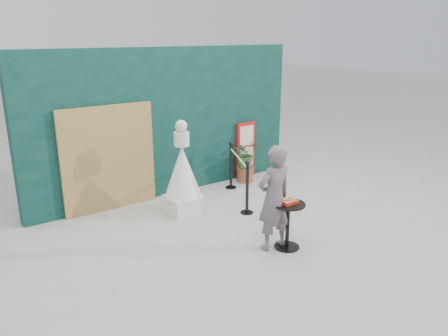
% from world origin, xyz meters
% --- Properties ---
extents(ground, '(60.00, 60.00, 0.00)m').
position_xyz_m(ground, '(0.00, 0.00, 0.00)').
color(ground, '#ADAAA5').
rests_on(ground, ground).
extents(back_wall, '(6.00, 0.30, 3.00)m').
position_xyz_m(back_wall, '(0.00, 3.15, 1.50)').
color(back_wall, '#092C28').
rests_on(back_wall, ground).
extents(bamboo_fence, '(1.80, 0.08, 2.00)m').
position_xyz_m(bamboo_fence, '(-1.40, 2.94, 1.00)').
color(bamboo_fence, tan).
rests_on(bamboo_fence, ground).
extents(woman, '(0.62, 0.42, 1.67)m').
position_xyz_m(woman, '(0.01, -0.09, 0.84)').
color(woman, '#66575F').
rests_on(woman, ground).
extents(menu_board, '(0.50, 0.07, 1.30)m').
position_xyz_m(menu_board, '(1.90, 2.95, 0.65)').
color(menu_board, red).
rests_on(menu_board, ground).
extents(statue, '(0.69, 0.69, 1.77)m').
position_xyz_m(statue, '(-0.38, 1.98, 0.72)').
color(statue, white).
rests_on(statue, ground).
extents(cafe_table, '(0.52, 0.52, 0.75)m').
position_xyz_m(cafe_table, '(0.20, -0.22, 0.50)').
color(cafe_table, black).
rests_on(cafe_table, ground).
extents(food_basket, '(0.26, 0.19, 0.11)m').
position_xyz_m(food_basket, '(0.20, -0.21, 0.79)').
color(food_basket, '#A82712').
rests_on(food_basket, cafe_table).
extents(planter, '(0.58, 0.50, 0.99)m').
position_xyz_m(planter, '(1.68, 2.69, 0.57)').
color(planter, brown).
rests_on(planter, ground).
extents(stanchion_barrier, '(0.84, 1.54, 1.03)m').
position_xyz_m(stanchion_barrier, '(0.86, 1.89, 0.49)').
color(stanchion_barrier, black).
rests_on(stanchion_barrier, ground).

